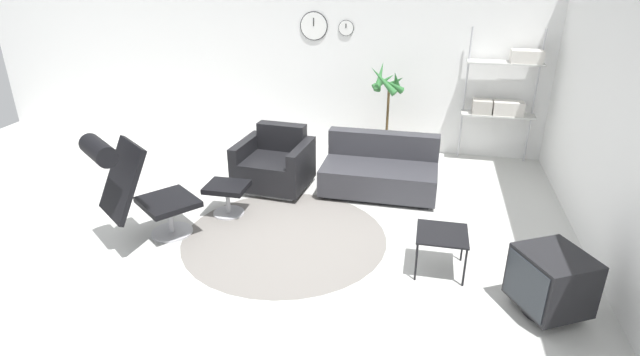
# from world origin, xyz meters

# --- Properties ---
(ground_plane) EXTENTS (12.00, 12.00, 0.00)m
(ground_plane) POSITION_xyz_m (0.00, 0.00, 0.00)
(ground_plane) COLOR silver
(wall_back) EXTENTS (12.00, 0.09, 2.80)m
(wall_back) POSITION_xyz_m (-0.00, 2.75, 1.40)
(wall_back) COLOR white
(wall_back) RESTS_ON ground_plane
(wall_right) EXTENTS (0.06, 12.00, 2.80)m
(wall_right) POSITION_xyz_m (3.02, 0.00, 1.40)
(wall_right) COLOR white
(wall_right) RESTS_ON ground_plane
(round_rug) EXTENTS (2.17, 2.17, 0.01)m
(round_rug) POSITION_xyz_m (-0.07, -0.25, 0.00)
(round_rug) COLOR slate
(round_rug) RESTS_ON ground_plane
(lounge_chair) EXTENTS (1.02, 1.09, 1.20)m
(lounge_chair) POSITION_xyz_m (-1.49, -0.68, 0.71)
(lounge_chair) COLOR #BCBCC1
(lounge_chair) RESTS_ON ground_plane
(ottoman) EXTENTS (0.46, 0.40, 0.37)m
(ottoman) POSITION_xyz_m (-0.86, 0.13, 0.27)
(ottoman) COLOR #BCBCC1
(ottoman) RESTS_ON ground_plane
(armchair_red) EXTENTS (0.94, 0.87, 0.77)m
(armchair_red) POSITION_xyz_m (-0.55, 0.99, 0.29)
(armchair_red) COLOR silver
(armchair_red) RESTS_ON ground_plane
(couch_low) EXTENTS (1.43, 0.86, 0.70)m
(couch_low) POSITION_xyz_m (0.79, 1.16, 0.25)
(couch_low) COLOR black
(couch_low) RESTS_ON ground_plane
(side_table) EXTENTS (0.47, 0.47, 0.40)m
(side_table) POSITION_xyz_m (1.54, -0.52, 0.37)
(side_table) COLOR black
(side_table) RESTS_ON ground_plane
(crt_television) EXTENTS (0.70, 0.71, 0.57)m
(crt_television) POSITION_xyz_m (2.41, -0.98, 0.30)
(crt_television) COLOR black
(crt_television) RESTS_ON ground_plane
(potted_plant) EXTENTS (0.53, 0.58, 1.45)m
(potted_plant) POSITION_xyz_m (0.75, 2.16, 0.69)
(potted_plant) COLOR brown
(potted_plant) RESTS_ON ground_plane
(shelf_unit) EXTENTS (1.00, 0.28, 1.89)m
(shelf_unit) POSITION_xyz_m (2.35, 2.51, 1.07)
(shelf_unit) COLOR #BCBCC1
(shelf_unit) RESTS_ON ground_plane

